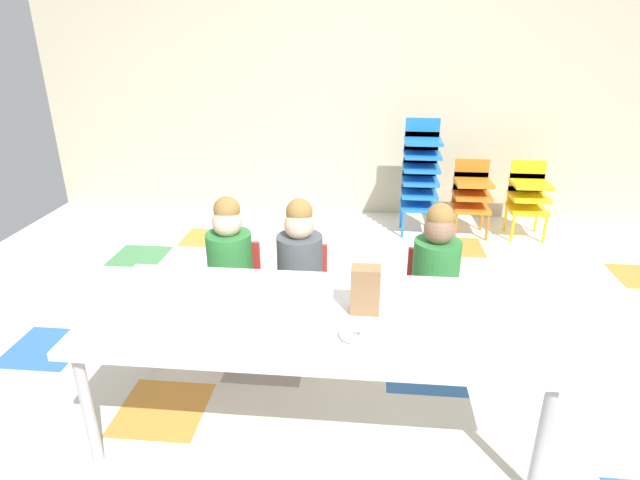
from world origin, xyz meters
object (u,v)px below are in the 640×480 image
(paper_plate_center_table, at_px, (292,289))
(kid_chair_yellow_stack, at_px, (528,194))
(seated_child_near_camera, at_px, (230,258))
(craft_table, at_px, (315,321))
(paper_bag_brown, at_px, (365,290))
(seated_child_far_right, at_px, (436,266))
(seated_child_middle_seat, at_px, (300,261))
(kid_chair_orange_stack, at_px, (471,192))
(kid_chair_blue_stack, at_px, (420,171))
(donut_powdered_on_plate, at_px, (353,334))
(paper_plate_near_edge, at_px, (353,338))

(paper_plate_center_table, bearing_deg, kid_chair_yellow_stack, 53.16)
(seated_child_near_camera, relative_size, paper_plate_center_table, 5.10)
(kid_chair_yellow_stack, bearing_deg, craft_table, -122.59)
(paper_bag_brown, bearing_deg, seated_child_near_camera, 142.01)
(seated_child_far_right, height_order, paper_plate_center_table, seated_child_far_right)
(seated_child_middle_seat, distance_m, paper_plate_center_table, 0.45)
(kid_chair_orange_stack, bearing_deg, kid_chair_blue_stack, 179.88)
(seated_child_near_camera, xyz_separation_m, kid_chair_yellow_stack, (2.22, 1.95, -0.16))
(paper_plate_center_table, xyz_separation_m, donut_powdered_on_plate, (0.31, -0.40, 0.02))
(donut_powdered_on_plate, bearing_deg, paper_plate_center_table, 128.32)
(seated_child_middle_seat, relative_size, seated_child_far_right, 1.00)
(paper_plate_near_edge, bearing_deg, craft_table, 132.35)
(seated_child_middle_seat, bearing_deg, donut_powdered_on_plate, -68.40)
(craft_table, height_order, seated_child_middle_seat, seated_child_middle_seat)
(kid_chair_blue_stack, bearing_deg, donut_powdered_on_plate, -100.29)
(seated_child_far_right, relative_size, paper_plate_near_edge, 5.10)
(seated_child_far_right, height_order, paper_bag_brown, seated_child_far_right)
(kid_chair_yellow_stack, distance_m, paper_plate_near_edge, 3.16)
(kid_chair_blue_stack, xyz_separation_m, kid_chair_orange_stack, (0.47, -0.00, -0.18))
(craft_table, xyz_separation_m, donut_powdered_on_plate, (0.18, -0.20, 0.07))
(seated_child_middle_seat, distance_m, paper_bag_brown, 0.74)
(seated_child_near_camera, bearing_deg, paper_bag_brown, -37.99)
(kid_chair_orange_stack, height_order, paper_plate_near_edge, kid_chair_orange_stack)
(craft_table, height_order, kid_chair_yellow_stack, kid_chair_yellow_stack)
(kid_chair_yellow_stack, relative_size, paper_bag_brown, 3.09)
(donut_powdered_on_plate, bearing_deg, kid_chair_yellow_stack, 62.10)
(kid_chair_blue_stack, xyz_separation_m, paper_plate_near_edge, (-0.51, -2.79, 0.03))
(seated_child_near_camera, xyz_separation_m, kid_chair_orange_stack, (1.72, 1.95, -0.16))
(donut_powdered_on_plate, bearing_deg, paper_plate_near_edge, 0.00)
(seated_child_far_right, xyz_separation_m, kid_chair_blue_stack, (0.07, 1.95, 0.02))
(seated_child_middle_seat, height_order, seated_child_far_right, same)
(seated_child_middle_seat, height_order, kid_chair_orange_stack, seated_child_middle_seat)
(kid_chair_yellow_stack, bearing_deg, paper_plate_near_edge, -117.90)
(seated_child_near_camera, distance_m, donut_powdered_on_plate, 1.12)
(kid_chair_blue_stack, bearing_deg, kid_chair_orange_stack, -0.12)
(kid_chair_blue_stack, height_order, paper_bag_brown, kid_chair_blue_stack)
(kid_chair_orange_stack, bearing_deg, seated_child_near_camera, -131.43)
(seated_child_middle_seat, distance_m, kid_chair_yellow_stack, 2.66)
(craft_table, bearing_deg, kid_chair_yellow_stack, 57.41)
(paper_plate_center_table, bearing_deg, craft_table, -56.13)
(craft_table, relative_size, seated_child_middle_seat, 2.22)
(paper_bag_brown, bearing_deg, paper_plate_near_edge, -100.53)
(kid_chair_orange_stack, bearing_deg, kid_chair_yellow_stack, 0.00)
(seated_child_near_camera, relative_size, kid_chair_yellow_stack, 1.35)
(kid_chair_yellow_stack, height_order, donut_powdered_on_plate, kid_chair_yellow_stack)
(craft_table, xyz_separation_m, paper_bag_brown, (0.22, 0.03, 0.15))
(kid_chair_orange_stack, relative_size, donut_powdered_on_plate, 5.71)
(seated_child_far_right, distance_m, paper_bag_brown, 0.74)
(seated_child_middle_seat, distance_m, donut_powdered_on_plate, 0.91)
(seated_child_far_right, height_order, kid_chair_yellow_stack, seated_child_far_right)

